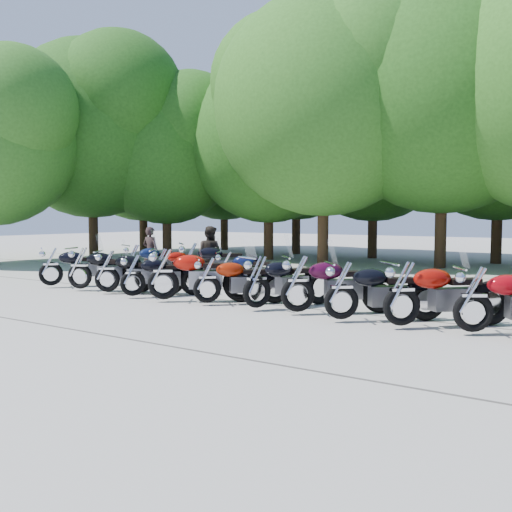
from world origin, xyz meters
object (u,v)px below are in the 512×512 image
Objects in this scene: motorcycle_12 at (133,260)px; rider_0 at (151,252)px; motorcycle_6 at (257,280)px; motorcycle_13 at (161,264)px; motorcycle_9 at (402,291)px; motorcycle_4 at (163,272)px; rider_1 at (210,254)px; motorcycle_7 at (298,281)px; motorcycle_0 at (51,265)px; motorcycle_3 at (133,274)px; motorcycle_15 at (225,268)px; motorcycle_14 at (190,261)px; motorcycle_10 at (473,297)px; motorcycle_5 at (207,278)px; motorcycle_2 at (107,269)px; motorcycle_8 at (342,288)px; motorcycle_1 at (80,266)px.

motorcycle_12 is 1.28m from rider_0.
motorcycle_13 is (-5.27, 2.54, -0.08)m from motorcycle_6.
motorcycle_9 is at bearing 153.20° from rider_0.
rider_1 is (-1.73, 3.81, 0.14)m from motorcycle_4.
motorcycle_0 is at bearing 47.25° from motorcycle_7.
motorcycle_7 reaches higher than motorcycle_3.
motorcycle_13 is 1.00× the size of motorcycle_15.
motorcycle_3 is at bearing 149.00° from motorcycle_13.
rider_0 is at bearing 17.61° from motorcycle_14.
motorcycle_9 is 1.03× the size of motorcycle_10.
motorcycle_5 is 0.88× the size of motorcycle_14.
motorcycle_12 is at bearing 27.41° from motorcycle_9.
motorcycle_5 is 4.61m from rider_1.
motorcycle_2 is 0.96× the size of motorcycle_10.
rider_1 is at bearing 16.47° from motorcycle_9.
motorcycle_0 is at bearing 43.24° from motorcycle_5.
motorcycle_2 reaches higher than motorcycle_5.
motorcycle_0 is 1.33× the size of rider_1.
motorcycle_15 is (4.21, 2.57, -0.05)m from motorcycle_0.
motorcycle_14 is (-2.89, 2.71, 0.09)m from motorcycle_5.
motorcycle_14 is 2.84m from rider_0.
motorcycle_13 is 1.05m from motorcycle_14.
motorcycle_14 reaches higher than motorcycle_8.
motorcycle_9 is (2.31, -0.24, 0.00)m from motorcycle_7.
motorcycle_8 reaches higher than motorcycle_12.
motorcycle_15 is at bearing 38.26° from motorcycle_10.
motorcycle_5 is at bearing 24.32° from motorcycle_6.
motorcycle_14 is at bearing 23.62° from motorcycle_8.
motorcycle_8 is 1.03× the size of motorcycle_12.
motorcycle_15 is at bearing 139.67° from rider_1.
motorcycle_7 is 4.58m from motorcycle_15.
motorcycle_10 is 10.13m from motorcycle_13.
motorcycle_3 is 0.91× the size of motorcycle_10.
motorcycle_5 is (3.34, 0.01, -0.02)m from motorcycle_2.
motorcycle_9 is 10.92m from rider_0.
motorcycle_8 is 0.94× the size of motorcycle_14.
motorcycle_1 reaches higher than motorcycle_15.
motorcycle_10 is at bearing -169.49° from motorcycle_12.
motorcycle_5 is 2.35m from motorcycle_7.
motorcycle_13 is (-0.58, 2.59, -0.05)m from motorcycle_2.
motorcycle_0 is at bearing 29.91° from motorcycle_3.
motorcycle_3 is at bearing 49.95° from motorcycle_4.
motorcycle_3 is at bearing 95.50° from rider_1.
motorcycle_8 is (6.81, -0.19, 0.02)m from motorcycle_2.
motorcycle_13 is at bearing 24.97° from motorcycle_7.
rider_0 is at bearing -2.61° from motorcycle_2.
motorcycle_10 is (7.01, 0.19, -0.04)m from motorcycle_4.
motorcycle_4 is at bearing -150.92° from motorcycle_3.
motorcycle_8 is at bearing -163.55° from motorcycle_6.
motorcycle_3 is 1.03× the size of motorcycle_15.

